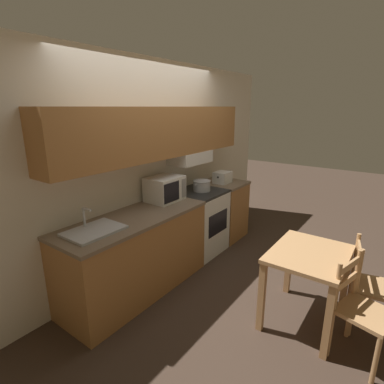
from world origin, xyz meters
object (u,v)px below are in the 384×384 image
Objects in this scene: stove_range at (199,221)px; dining_table at (308,265)px; chair_right_of_table at (371,287)px; microwave at (165,189)px; toaster at (222,177)px; chair_left_of_table at (361,311)px; cooking_pot at (202,185)px; sink_basin at (94,230)px.

stove_range is 1.77m from dining_table.
stove_range is 1.03× the size of chair_right_of_table.
microwave is 1.19m from toaster.
microwave is 0.53× the size of dining_table.
chair_right_of_table is (-0.38, -2.15, -0.01)m from stove_range.
chair_left_of_table is (-0.19, -0.48, -0.16)m from dining_table.
stove_range is 1.03× the size of chair_left_of_table.
microwave is at bearing 89.06° from dining_table.
toaster is 0.32× the size of dining_table.
cooking_pot reaches higher than chair_left_of_table.
chair_left_of_table is at bearing -95.60° from microwave.
sink_basin reaches higher than cooking_pot.
dining_table is at bearing -110.52° from stove_range.
cooking_pot is at bearing 68.10° from dining_table.
chair_left_of_table is (-0.81, -2.13, -0.01)m from stove_range.
sink_basin reaches higher than chair_right_of_table.
stove_range is at bearing 159.64° from cooking_pot.
dining_table is at bearing -90.94° from microwave.
stove_range is 0.84m from microwave.
sink_basin is (-1.12, -0.11, -0.13)m from microwave.
cooking_pot is 2.34m from chair_left_of_table.
toaster reaches higher than chair_right_of_table.
chair_left_of_table is at bearing -111.87° from cooking_pot.
chair_left_of_table reaches higher than dining_table.
cooking_pot is 1.75m from sink_basin.
chair_left_of_table is at bearing -110.80° from stove_range.
cooking_pot is at bearing 83.27° from chair_left_of_table.
sink_basin is at bearing -174.54° from microwave.
stove_range is at bearing -10.00° from microwave.
chair_left_of_table is at bearing -123.52° from toaster.
chair_left_of_table is (-1.40, -2.12, -0.54)m from toaster.
stove_range is 2.19m from chair_right_of_table.
toaster reaches higher than chair_left_of_table.
sink_basin reaches higher than chair_left_of_table.
toaster is (0.55, -0.00, 0.01)m from cooking_pot.
stove_range is at bearing 178.50° from toaster.
sink_basin is 2.36m from chair_left_of_table.
cooking_pot is 0.65m from microwave.
chair_left_of_table is at bearing 164.98° from chair_right_of_table.
cooking_pot reaches higher than chair_right_of_table.
cooking_pot is at bearing 67.05° from chair_right_of_table.
stove_range is 1.73× the size of sink_basin.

